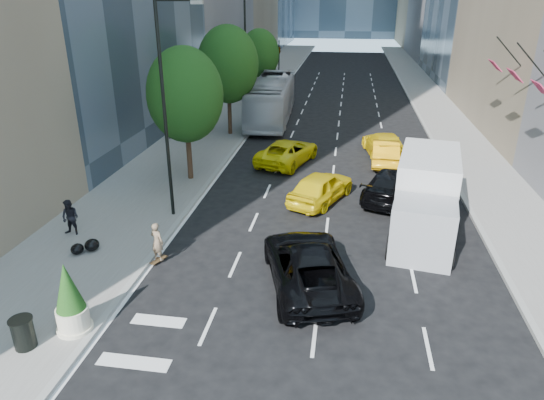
% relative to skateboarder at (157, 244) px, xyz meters
% --- Properties ---
extents(ground, '(160.00, 160.00, 0.00)m').
position_rel_skateboarder_xyz_m(ground, '(5.60, 0.29, -0.82)').
color(ground, black).
rests_on(ground, ground).
extents(sidewalk_left, '(6.00, 120.00, 0.15)m').
position_rel_skateboarder_xyz_m(sidewalk_left, '(-3.40, 30.29, -0.74)').
color(sidewalk_left, slate).
rests_on(sidewalk_left, ground).
extents(sidewalk_right, '(4.00, 120.00, 0.15)m').
position_rel_skateboarder_xyz_m(sidewalk_right, '(15.60, 30.29, -0.74)').
color(sidewalk_right, slate).
rests_on(sidewalk_right, ground).
extents(lamp_near, '(2.13, 0.22, 10.00)m').
position_rel_skateboarder_xyz_m(lamp_near, '(-0.72, 4.29, 4.99)').
color(lamp_near, black).
rests_on(lamp_near, sidewalk_left).
extents(lamp_far, '(2.13, 0.22, 10.00)m').
position_rel_skateboarder_xyz_m(lamp_far, '(-0.72, 22.29, 4.99)').
color(lamp_far, black).
rests_on(lamp_far, sidewalk_left).
extents(tree_near, '(4.20, 4.20, 7.46)m').
position_rel_skateboarder_xyz_m(tree_near, '(-1.60, 9.29, 4.15)').
color(tree_near, black).
rests_on(tree_near, sidewalk_left).
extents(tree_mid, '(4.50, 4.50, 7.99)m').
position_rel_skateboarder_xyz_m(tree_mid, '(-1.60, 19.29, 4.50)').
color(tree_mid, black).
rests_on(tree_mid, sidewalk_left).
extents(tree_far, '(3.90, 3.90, 6.92)m').
position_rel_skateboarder_xyz_m(tree_far, '(-1.60, 32.29, 3.80)').
color(tree_far, black).
rests_on(tree_far, sidewalk_left).
extents(traffic_signal, '(2.48, 0.53, 5.20)m').
position_rel_skateboarder_xyz_m(traffic_signal, '(-0.80, 40.29, 3.41)').
color(traffic_signal, black).
rests_on(traffic_signal, sidewalk_left).
extents(facade_flags, '(1.85, 13.30, 2.05)m').
position_rel_skateboarder_xyz_m(facade_flags, '(16.24, 10.29, 5.37)').
color(facade_flags, black).
rests_on(facade_flags, ground).
extents(skateboarder, '(0.70, 0.59, 1.64)m').
position_rel_skateboarder_xyz_m(skateboarder, '(0.00, 0.00, 0.00)').
color(skateboarder, '#78624B').
rests_on(skateboarder, ground).
extents(black_sedan_lincoln, '(4.32, 6.55, 1.67)m').
position_rel_skateboarder_xyz_m(black_sedan_lincoln, '(6.10, -0.71, 0.02)').
color(black_sedan_lincoln, black).
rests_on(black_sedan_lincoln, ground).
extents(black_sedan_mercedes, '(3.91, 5.98, 1.61)m').
position_rel_skateboarder_xyz_m(black_sedan_mercedes, '(9.80, 8.29, -0.01)').
color(black_sedan_mercedes, black).
rests_on(black_sedan_mercedes, ground).
extents(taxi_a, '(3.64, 5.13, 1.62)m').
position_rel_skateboarder_xyz_m(taxi_a, '(6.10, 7.30, -0.01)').
color(taxi_a, yellow).
rests_on(taxi_a, ground).
extents(taxi_b, '(1.83, 4.76, 1.55)m').
position_rel_skateboarder_xyz_m(taxi_b, '(9.80, 14.29, -0.05)').
color(taxi_b, '#FFAC0D').
rests_on(taxi_b, ground).
extents(taxi_c, '(4.06, 6.00, 1.53)m').
position_rel_skateboarder_xyz_m(taxi_c, '(3.60, 13.29, -0.06)').
color(taxi_c, yellow).
rests_on(taxi_c, ground).
extents(taxi_d, '(3.04, 5.74, 1.59)m').
position_rel_skateboarder_xyz_m(taxi_d, '(9.80, 15.79, -0.03)').
color(taxi_d, yellow).
rests_on(taxi_d, ground).
extents(city_bus, '(3.65, 13.13, 3.62)m').
position_rel_skateboarder_xyz_m(city_bus, '(0.80, 24.62, 0.99)').
color(city_bus, '#BABCC1').
rests_on(city_bus, ground).
extents(box_truck, '(3.69, 7.46, 3.41)m').
position_rel_skateboarder_xyz_m(box_truck, '(10.93, 4.61, 0.92)').
color(box_truck, '#BEBEBE').
rests_on(box_truck, ground).
extents(pedestrian_a, '(0.84, 0.68, 1.64)m').
position_rel_skateboarder_xyz_m(pedestrian_a, '(-4.59, 1.51, 0.15)').
color(pedestrian_a, black).
rests_on(pedestrian_a, sidewalk_left).
extents(pedestrian_b, '(0.99, 0.60, 1.57)m').
position_rel_skateboarder_xyz_m(pedestrian_b, '(-5.60, 17.18, 0.12)').
color(pedestrian_b, black).
rests_on(pedestrian_b, sidewalk_left).
extents(trash_can, '(0.64, 0.64, 0.96)m').
position_rel_skateboarder_xyz_m(trash_can, '(-2.04, -5.71, -0.19)').
color(trash_can, black).
rests_on(trash_can, sidewalk_left).
extents(planter_shrub, '(1.00, 1.00, 2.41)m').
position_rel_skateboarder_xyz_m(planter_shrub, '(-1.00, -4.71, 0.48)').
color(planter_shrub, beige).
rests_on(planter_shrub, sidewalk_left).
extents(garbage_bags, '(1.01, 0.98, 0.50)m').
position_rel_skateboarder_xyz_m(garbage_bags, '(-3.19, 0.11, -0.43)').
color(garbage_bags, black).
rests_on(garbage_bags, sidewalk_left).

